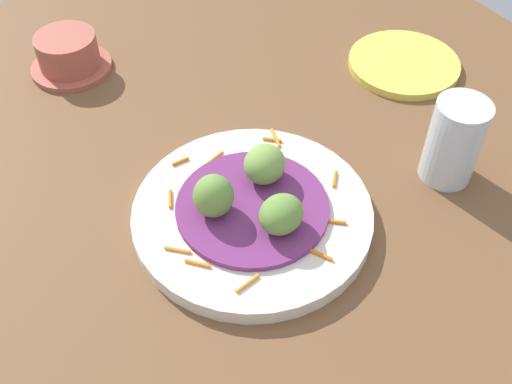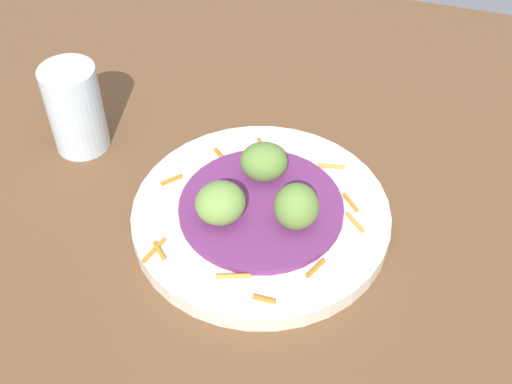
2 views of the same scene
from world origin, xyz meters
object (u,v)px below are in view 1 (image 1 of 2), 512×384
at_px(guac_scoop_left, 281,214).
at_px(guac_scoop_right, 213,196).
at_px(guac_scoop_center, 265,164).
at_px(terracotta_bowl, 69,55).
at_px(main_plate, 253,214).
at_px(side_plate_small, 404,64).
at_px(water_glass, 454,141).

xyz_separation_m(guac_scoop_left, guac_scoop_right, (-0.05, -0.05, 0.00)).
bearing_deg(guac_scoop_center, terracotta_bowl, -162.75).
xyz_separation_m(guac_scoop_left, guac_scoop_center, (-0.07, 0.02, 0.00)).
xyz_separation_m(main_plate, guac_scoop_left, (0.04, 0.01, 0.04)).
distance_m(side_plate_small, terracotta_bowl, 0.47).
xyz_separation_m(main_plate, guac_scoop_right, (-0.01, -0.04, 0.04)).
bearing_deg(terracotta_bowl, side_plate_small, 59.48).
bearing_deg(water_glass, terracotta_bowl, -144.45).
bearing_deg(guac_scoop_right, guac_scoop_center, 101.54).
distance_m(terracotta_bowl, water_glass, 0.52).
relative_size(main_plate, guac_scoop_right, 5.47).
height_order(guac_scoop_center, guac_scoop_right, guac_scoop_right).
xyz_separation_m(guac_scoop_right, side_plate_small, (-0.12, 0.37, -0.04)).
distance_m(guac_scoop_center, guac_scoop_right, 0.07).
distance_m(guac_scoop_left, guac_scoop_center, 0.07).
distance_m(main_plate, guac_scoop_right, 0.06).
distance_m(guac_scoop_left, terracotta_bowl, 0.42).
xyz_separation_m(main_plate, guac_scoop_center, (-0.03, 0.03, 0.04)).
bearing_deg(main_plate, guac_scoop_right, -108.46).
height_order(guac_scoop_left, guac_scoop_right, guac_scoop_right).
bearing_deg(water_glass, guac_scoop_left, -93.75).
height_order(guac_scoop_left, side_plate_small, guac_scoop_left).
bearing_deg(side_plate_small, main_plate, -68.04).
relative_size(guac_scoop_left, side_plate_small, 0.31).
bearing_deg(terracotta_bowl, water_glass, 35.55).
bearing_deg(terracotta_bowl, guac_scoop_right, 5.64).
xyz_separation_m(guac_scoop_center, guac_scoop_right, (0.01, -0.07, 0.00)).
bearing_deg(water_glass, guac_scoop_right, -104.35).
bearing_deg(terracotta_bowl, guac_scoop_center, 17.25).
xyz_separation_m(main_plate, terracotta_bowl, (-0.37, -0.08, 0.01)).
bearing_deg(guac_scoop_right, main_plate, 71.54).
xyz_separation_m(guac_scoop_center, side_plate_small, (-0.10, 0.30, -0.04)).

